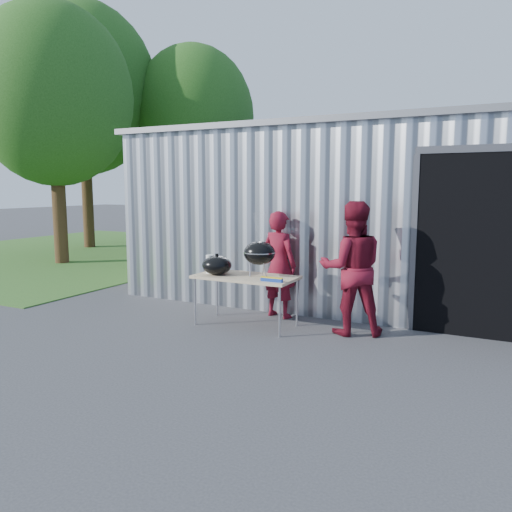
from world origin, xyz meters
The scene contains 14 objects.
ground centered at (0.00, 0.00, 0.00)m, with size 80.00×80.00×0.00m, color #363639.
building centered at (0.92, 4.59, 1.54)m, with size 8.20×6.20×3.10m.
grass_patch centered at (-9.00, 6.00, 0.01)m, with size 10.00×12.00×0.02m, color #2D591E.
tree_left centered at (-7.50, 4.00, 4.40)m, with size 4.08×4.08×6.75m.
tree_mid centered at (-9.50, 7.00, 5.23)m, with size 4.85×4.85×8.03m.
tree_far centered at (-6.50, 9.00, 4.42)m, with size 4.10×4.10×6.78m.
folding_table centered at (-0.17, 0.82, 0.71)m, with size 1.50×0.75×0.75m.
kettle_grill centered at (0.03, 0.87, 1.17)m, with size 0.47×0.47×0.94m.
grill_lid centered at (-0.60, 0.72, 0.89)m, with size 0.44×0.44×0.32m.
paper_towels centered at (-0.76, 0.77, 0.89)m, with size 0.12×0.12×0.28m, color white.
white_tub centered at (-0.72, 1.03, 0.80)m, with size 0.20×0.15×0.10m, color white.
foil_box centered at (0.37, 0.57, 0.78)m, with size 0.32×0.05×0.06m.
person_cook centered at (0.06, 1.51, 0.84)m, with size 0.61×0.40×1.68m, color maroon.
person_bystander centered at (1.34, 1.12, 0.93)m, with size 0.90×0.70×1.86m, color maroon.
Camera 1 is at (3.22, -5.58, 2.05)m, focal length 35.00 mm.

